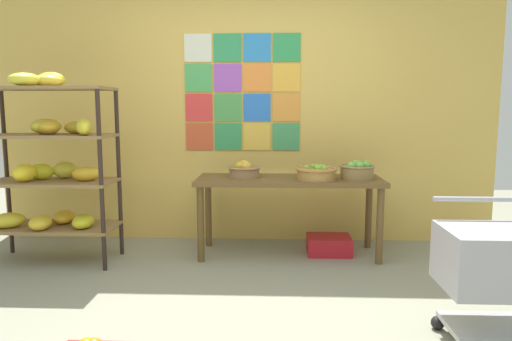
% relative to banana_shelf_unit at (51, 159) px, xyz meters
% --- Properties ---
extents(ground, '(9.58, 9.58, 0.00)m').
position_rel_banana_shelf_unit_xyz_m(ground, '(1.58, -1.04, -0.89)').
color(ground, gray).
extents(back_wall_with_art, '(4.90, 0.07, 2.97)m').
position_rel_banana_shelf_unit_xyz_m(back_wall_with_art, '(1.58, 0.78, 0.59)').
color(back_wall_with_art, '#DCB351').
rests_on(back_wall_with_art, ground).
extents(banana_shelf_unit, '(1.06, 0.54, 1.62)m').
position_rel_banana_shelf_unit_xyz_m(banana_shelf_unit, '(0.00, 0.00, 0.00)').
color(banana_shelf_unit, '#2F221C').
rests_on(banana_shelf_unit, ground).
extents(display_table, '(1.64, 0.59, 0.70)m').
position_rel_banana_shelf_unit_xyz_m(display_table, '(2.01, 0.27, -0.28)').
color(display_table, brown).
rests_on(display_table, ground).
extents(fruit_basket_left, '(0.29, 0.29, 0.15)m').
position_rel_banana_shelf_unit_xyz_m(fruit_basket_left, '(1.61, 0.32, -0.13)').
color(fruit_basket_left, '#96734B').
rests_on(fruit_basket_left, display_table).
extents(fruit_basket_right, '(0.36, 0.36, 0.13)m').
position_rel_banana_shelf_unit_xyz_m(fruit_basket_right, '(2.24, 0.18, -0.13)').
color(fruit_basket_right, '#A87B3E').
rests_on(fruit_basket_right, display_table).
extents(fruit_basket_back_left, '(0.31, 0.31, 0.16)m').
position_rel_banana_shelf_unit_xyz_m(fruit_basket_back_left, '(2.61, 0.26, -0.12)').
color(fruit_basket_back_left, olive).
rests_on(fruit_basket_back_left, display_table).
extents(produce_crate_under_table, '(0.39, 0.30, 0.16)m').
position_rel_banana_shelf_unit_xyz_m(produce_crate_under_table, '(2.38, 0.30, -0.81)').
color(produce_crate_under_table, red).
rests_on(produce_crate_under_table, ground).
extents(shopping_cart, '(0.52, 0.48, 0.79)m').
position_rel_banana_shelf_unit_xyz_m(shopping_cart, '(3.08, -1.30, -0.43)').
color(shopping_cart, black).
rests_on(shopping_cart, ground).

